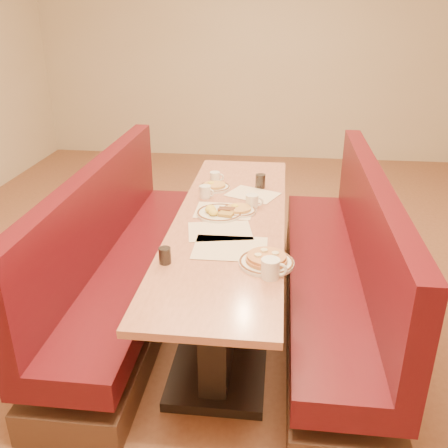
# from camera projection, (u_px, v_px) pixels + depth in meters

# --- Properties ---
(ground) EXTENTS (8.00, 8.00, 0.00)m
(ground) POSITION_uv_depth(u_px,v_px,m) (229.00, 316.00, 3.50)
(ground) COLOR #9E6647
(ground) RESTS_ON ground
(room_envelope) EXTENTS (6.04, 8.04, 2.82)m
(room_envelope) POSITION_uv_depth(u_px,v_px,m) (231.00, 19.00, 2.71)
(room_envelope) COLOR beige
(room_envelope) RESTS_ON ground
(diner_table) EXTENTS (0.70, 2.50, 0.75)m
(diner_table) POSITION_uv_depth(u_px,v_px,m) (229.00, 269.00, 3.35)
(diner_table) COLOR black
(diner_table) RESTS_ON ground
(booth_left) EXTENTS (0.55, 2.50, 1.05)m
(booth_left) POSITION_uv_depth(u_px,v_px,m) (124.00, 265.00, 3.43)
(booth_left) COLOR #4C3326
(booth_left) RESTS_ON ground
(booth_right) EXTENTS (0.55, 2.50, 1.05)m
(booth_right) POSITION_uv_depth(u_px,v_px,m) (340.00, 277.00, 3.28)
(booth_right) COLOR #4C3326
(booth_right) RESTS_ON ground
(placemat_near_left) EXTENTS (0.43, 0.35, 0.00)m
(placemat_near_left) POSITION_uv_depth(u_px,v_px,m) (220.00, 231.00, 3.01)
(placemat_near_left) COLOR #FDF0C6
(placemat_near_left) RESTS_ON diner_table
(placemat_near_right) EXTENTS (0.42, 0.31, 0.00)m
(placemat_near_right) POSITION_uv_depth(u_px,v_px,m) (230.00, 248.00, 2.80)
(placemat_near_right) COLOR #FDF0C6
(placemat_near_right) RESTS_ON diner_table
(placemat_far_left) EXTENTS (0.37, 0.28, 0.00)m
(placemat_far_left) POSITION_uv_depth(u_px,v_px,m) (224.00, 211.00, 3.30)
(placemat_far_left) COLOR #FDF0C6
(placemat_far_left) RESTS_ON diner_table
(placemat_far_right) EXTENTS (0.42, 0.37, 0.00)m
(placemat_far_right) POSITION_uv_depth(u_px,v_px,m) (253.00, 194.00, 3.58)
(placemat_far_right) COLOR #FDF0C6
(placemat_far_right) RESTS_ON diner_table
(pancake_plate) EXTENTS (0.29, 0.29, 0.07)m
(pancake_plate) POSITION_uv_depth(u_px,v_px,m) (266.00, 261.00, 2.62)
(pancake_plate) COLOR white
(pancake_plate) RESTS_ON diner_table
(eggs_plate) EXTENTS (0.30, 0.30, 0.06)m
(eggs_plate) POSITION_uv_depth(u_px,v_px,m) (219.00, 213.00, 3.23)
(eggs_plate) COLOR white
(eggs_plate) RESTS_ON diner_table
(extra_plate_mid) EXTENTS (0.23, 0.23, 0.05)m
(extra_plate_mid) POSITION_uv_depth(u_px,v_px,m) (239.00, 210.00, 3.28)
(extra_plate_mid) COLOR white
(extra_plate_mid) RESTS_ON diner_table
(extra_plate_far) EXTENTS (0.23, 0.23, 0.05)m
(extra_plate_far) POSITION_uv_depth(u_px,v_px,m) (214.00, 186.00, 3.70)
(extra_plate_far) COLOR white
(extra_plate_far) RESTS_ON diner_table
(coffee_mug_a) EXTENTS (0.13, 0.09, 0.10)m
(coffee_mug_a) POSITION_uv_depth(u_px,v_px,m) (271.00, 268.00, 2.49)
(coffee_mug_a) COLOR white
(coffee_mug_a) RESTS_ON diner_table
(coffee_mug_b) EXTENTS (0.11, 0.08, 0.09)m
(coffee_mug_b) POSITION_uv_depth(u_px,v_px,m) (206.00, 192.00, 3.51)
(coffee_mug_b) COLOR white
(coffee_mug_b) RESTS_ON diner_table
(coffee_mug_c) EXTENTS (0.12, 0.09, 0.09)m
(coffee_mug_c) POSITION_uv_depth(u_px,v_px,m) (252.00, 201.00, 3.34)
(coffee_mug_c) COLOR white
(coffee_mug_c) RESTS_ON diner_table
(coffee_mug_d) EXTENTS (0.11, 0.08, 0.08)m
(coffee_mug_d) POSITION_uv_depth(u_px,v_px,m) (215.00, 177.00, 3.81)
(coffee_mug_d) COLOR white
(coffee_mug_d) RESTS_ON diner_table
(soda_tumbler_near) EXTENTS (0.06, 0.06, 0.09)m
(soda_tumbler_near) POSITION_uv_depth(u_px,v_px,m) (165.00, 256.00, 2.63)
(soda_tumbler_near) COLOR black
(soda_tumbler_near) RESTS_ON diner_table
(soda_tumbler_mid) EXTENTS (0.07, 0.07, 0.10)m
(soda_tumbler_mid) POSITION_uv_depth(u_px,v_px,m) (260.00, 181.00, 3.70)
(soda_tumbler_mid) COLOR black
(soda_tumbler_mid) RESTS_ON diner_table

